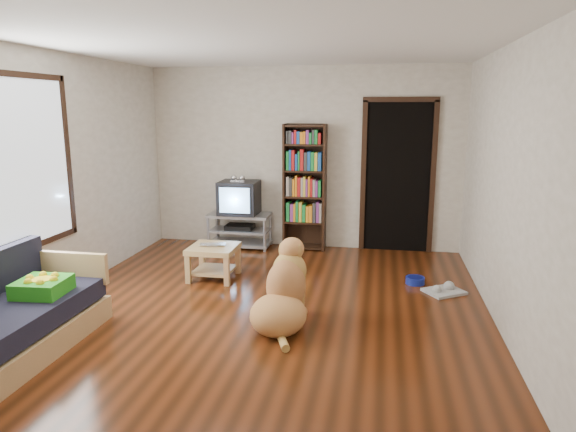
% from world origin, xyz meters
% --- Properties ---
extents(ground, '(5.00, 5.00, 0.00)m').
position_xyz_m(ground, '(0.00, 0.00, 0.00)').
color(ground, '#55240E').
rests_on(ground, ground).
extents(ceiling, '(5.00, 5.00, 0.00)m').
position_xyz_m(ceiling, '(0.00, 0.00, 2.60)').
color(ceiling, white).
rests_on(ceiling, ground).
extents(wall_back, '(4.50, 0.00, 4.50)m').
position_xyz_m(wall_back, '(0.00, 2.50, 1.30)').
color(wall_back, beige).
rests_on(wall_back, ground).
extents(wall_front, '(4.50, 0.00, 4.50)m').
position_xyz_m(wall_front, '(0.00, -2.50, 1.30)').
color(wall_front, beige).
rests_on(wall_front, ground).
extents(wall_left, '(0.00, 5.00, 5.00)m').
position_xyz_m(wall_left, '(-2.25, 0.00, 1.30)').
color(wall_left, beige).
rests_on(wall_left, ground).
extents(wall_right, '(0.00, 5.00, 5.00)m').
position_xyz_m(wall_right, '(2.25, 0.00, 1.30)').
color(wall_right, beige).
rests_on(wall_right, ground).
extents(green_cushion, '(0.43, 0.43, 0.13)m').
position_xyz_m(green_cushion, '(-1.75, -1.06, 0.49)').
color(green_cushion, green).
rests_on(green_cushion, sofa).
extents(laptop, '(0.34, 0.26, 0.02)m').
position_xyz_m(laptop, '(-0.82, 0.78, 0.41)').
color(laptop, silver).
rests_on(laptop, coffee_table).
extents(dog_bowl, '(0.22, 0.22, 0.08)m').
position_xyz_m(dog_bowl, '(1.56, 1.04, 0.04)').
color(dog_bowl, navy).
rests_on(dog_bowl, ground).
extents(grey_rag, '(0.51, 0.49, 0.03)m').
position_xyz_m(grey_rag, '(1.86, 0.79, 0.01)').
color(grey_rag, '#ADADAD').
rests_on(grey_rag, ground).
extents(window, '(0.03, 1.46, 1.70)m').
position_xyz_m(window, '(-2.23, -0.50, 1.50)').
color(window, white).
rests_on(window, wall_left).
extents(doorway, '(1.03, 0.05, 2.19)m').
position_xyz_m(doorway, '(1.35, 2.48, 1.12)').
color(doorway, black).
rests_on(doorway, wall_back).
extents(tv_stand, '(0.90, 0.45, 0.50)m').
position_xyz_m(tv_stand, '(-0.90, 2.25, 0.27)').
color(tv_stand, '#99999E').
rests_on(tv_stand, ground).
extents(crt_tv, '(0.55, 0.52, 0.58)m').
position_xyz_m(crt_tv, '(-0.90, 2.27, 0.74)').
color(crt_tv, black).
rests_on(crt_tv, tv_stand).
extents(bookshelf, '(0.60, 0.30, 1.80)m').
position_xyz_m(bookshelf, '(0.05, 2.34, 1.00)').
color(bookshelf, black).
rests_on(bookshelf, ground).
extents(sofa, '(0.80, 1.80, 0.80)m').
position_xyz_m(sofa, '(-1.87, -1.38, 0.26)').
color(sofa, tan).
rests_on(sofa, ground).
extents(coffee_table, '(0.55, 0.55, 0.40)m').
position_xyz_m(coffee_table, '(-0.82, 0.81, 0.28)').
color(coffee_table, tan).
rests_on(coffee_table, ground).
extents(dog, '(0.60, 1.03, 0.83)m').
position_xyz_m(dog, '(0.27, -0.39, 0.30)').
color(dog, tan).
rests_on(dog, ground).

